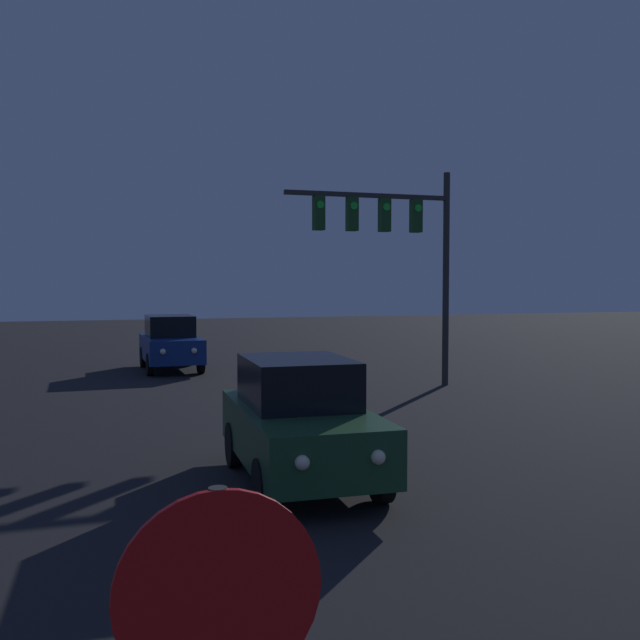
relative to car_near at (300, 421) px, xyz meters
name	(u,v)px	position (x,y,z in m)	size (l,w,h in m)	color
car_near	(300,421)	(0.00, 0.00, 0.00)	(1.87, 3.96, 1.79)	#1E4728
car_far	(170,343)	(-0.37, 13.94, 0.00)	(1.81, 3.94, 1.79)	navy
traffic_signal_mast	(397,236)	(5.10, 8.08, 3.26)	(4.76, 0.30, 5.93)	#2D2D2D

